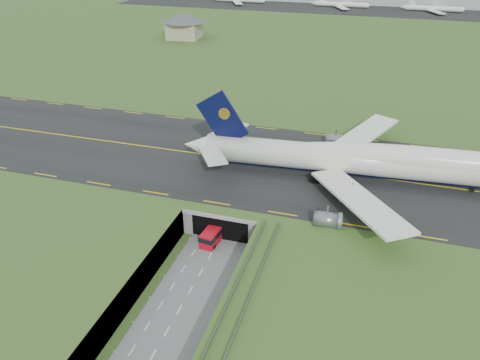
% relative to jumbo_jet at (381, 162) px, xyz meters
% --- Properties ---
extents(ground, '(900.00, 900.00, 0.00)m').
position_rel_jumbo_jet_xyz_m(ground, '(-29.60, -31.00, -11.25)').
color(ground, '#425C25').
rests_on(ground, ground).
extents(airfield_deck, '(800.00, 800.00, 6.00)m').
position_rel_jumbo_jet_xyz_m(airfield_deck, '(-29.60, -31.00, -8.25)').
color(airfield_deck, gray).
rests_on(airfield_deck, ground).
extents(trench_road, '(12.00, 75.00, 0.20)m').
position_rel_jumbo_jet_xyz_m(trench_road, '(-29.60, -38.50, -11.15)').
color(trench_road, slate).
rests_on(trench_road, ground).
extents(taxiway, '(800.00, 44.00, 0.18)m').
position_rel_jumbo_jet_xyz_m(taxiway, '(-29.60, 2.00, -5.16)').
color(taxiway, black).
rests_on(taxiway, airfield_deck).
extents(tunnel_portal, '(17.00, 22.30, 6.00)m').
position_rel_jumbo_jet_xyz_m(tunnel_portal, '(-29.60, -14.28, -7.92)').
color(tunnel_portal, gray).
rests_on(tunnel_portal, ground).
extents(guideway, '(3.00, 53.00, 7.05)m').
position_rel_jumbo_jet_xyz_m(guideway, '(-18.60, -50.11, -5.93)').
color(guideway, '#A8A8A3').
rests_on(guideway, ground).
extents(jumbo_jet, '(90.88, 58.96, 19.56)m').
position_rel_jumbo_jet_xyz_m(jumbo_jet, '(0.00, 0.00, 0.00)').
color(jumbo_jet, white).
rests_on(jumbo_jet, ground).
extents(shuttle_tram, '(3.77, 7.99, 3.14)m').
position_rel_jumbo_jet_xyz_m(shuttle_tram, '(-30.67, -23.76, -9.53)').
color(shuttle_tram, red).
rests_on(shuttle_tram, ground).
extents(service_building, '(23.90, 23.90, 12.09)m').
position_rel_jumbo_jet_xyz_m(service_building, '(-99.42, 125.05, 1.91)').
color(service_building, tan).
rests_on(service_building, ground).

